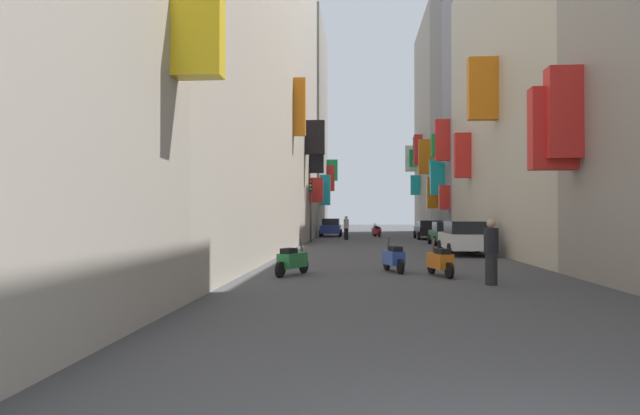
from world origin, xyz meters
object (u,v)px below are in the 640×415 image
Objects in this scene: scooter_orange at (440,261)px; pedestrian_crossing at (491,252)px; pedestrian_near_left at (346,228)px; parked_car_white at (464,237)px; parked_car_green at (446,233)px; scooter_silver at (375,230)px; scooter_red at (377,231)px; scooter_green at (292,260)px; parked_car_blue at (331,227)px; traffic_light_near_corner at (311,200)px; parked_car_black at (429,229)px; scooter_blue at (393,258)px.

pedestrian_crossing is (1.04, -2.03, 0.41)m from scooter_orange.
parked_car_white is at bearing -68.19° from pedestrian_near_left.
parked_car_white is at bearing -93.06° from parked_car_green.
scooter_silver is 1.06× the size of pedestrian_near_left.
pedestrian_crossing reaches higher than scooter_red.
parked_car_green is 2.08× the size of scooter_green.
scooter_silver is 9.53m from pedestrian_near_left.
scooter_green is at bearing -89.37° from parked_car_blue.
traffic_light_near_corner is (-4.73, -13.29, 2.41)m from scooter_silver.
pedestrian_near_left is 5.09m from traffic_light_near_corner.
parked_car_black reaches higher than scooter_red.
parked_car_black is (-0.01, 8.57, 0.01)m from parked_car_green.
pedestrian_near_left is at bearing -162.75° from parked_car_black.
scooter_red and scooter_blue have the same top height.
scooter_silver is 1.08× the size of pedestrian_crossing.
scooter_green is at bearing -179.29° from scooter_orange.
parked_car_black is 1.00× the size of parked_car_white.
pedestrian_near_left is (-2.05, 22.85, 0.43)m from scooter_blue.
parked_car_black is at bearing 17.25° from pedestrian_near_left.
pedestrian_near_left reaches higher than parked_car_white.
pedestrian_crossing is 0.98× the size of pedestrian_near_left.
parked_car_black reaches higher than scooter_blue.
scooter_silver is (-3.45, 23.89, -0.35)m from parked_car_white.
pedestrian_near_left reaches higher than scooter_red.
parked_car_green is at bearing -59.80° from parked_car_blue.
parked_car_blue is at bearing 100.22° from pedestrian_crossing.
traffic_light_near_corner is (-8.60, 2.53, 2.12)m from parked_car_green.
scooter_orange is at bearing -88.34° from scooter_silver.
scooter_green and scooter_orange have the same top height.
parked_car_white is at bearing 53.18° from scooter_green.
pedestrian_near_left reaches higher than scooter_blue.
parked_car_black is 16.65m from parked_car_white.
pedestrian_crossing is 26.40m from pedestrian_near_left.
parked_car_white is 2.35× the size of scooter_silver.
parked_car_green is at bearing 75.30° from scooter_blue.
parked_car_black is at bearing -31.67° from parked_car_blue.
parked_car_green reaches higher than scooter_orange.
scooter_blue is 32.05m from scooter_silver.
traffic_light_near_corner reaches higher than scooter_green.
traffic_light_near_corner is (-0.82, -10.84, 2.07)m from parked_car_blue.
scooter_red is at bearing 136.74° from parked_car_black.
parked_car_blue is 31.12m from scooter_orange.
scooter_green is 4.52m from scooter_orange.
traffic_light_near_corner is (-1.16, 19.96, 2.41)m from scooter_green.
parked_car_green is 0.93× the size of traffic_light_near_corner.
scooter_red is at bearing 99.52° from parked_car_white.
scooter_silver is at bearing 103.77° from parked_car_green.
scooter_red is (-3.81, 3.58, -0.29)m from parked_car_black.
scooter_blue is at bearing -84.87° from pedestrian_near_left.
pedestrian_crossing reaches higher than scooter_orange.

